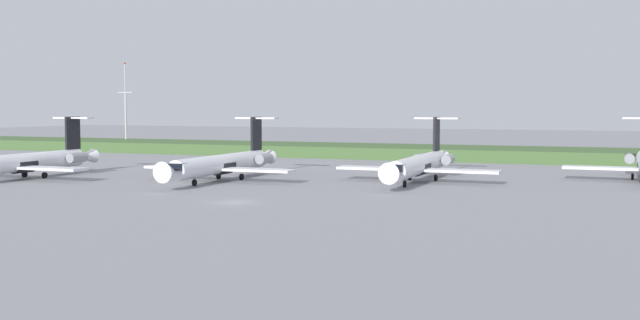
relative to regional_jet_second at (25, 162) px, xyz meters
The scene contains 6 objects.
ground_plane 44.95m from the regional_jet_second, 22.98° to the left, with size 500.00×500.00×0.00m, color gray.
grass_berm 77.65m from the regional_jet_second, 57.85° to the left, with size 320.00×20.00×2.36m, color #426033.
regional_jet_second is the anchor object (origin of this frame).
regional_jet_third 29.56m from the regional_jet_second, 16.75° to the left, with size 22.81×31.00×9.00m.
regional_jet_fourth 57.47m from the regional_jet_second, 17.58° to the left, with size 22.81×31.00×9.00m.
antenna_mast 80.10m from the regional_jet_second, 115.96° to the left, with size 4.40×0.50×21.77m.
Camera 1 is at (38.69, -71.99, 10.55)m, focal length 41.54 mm.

